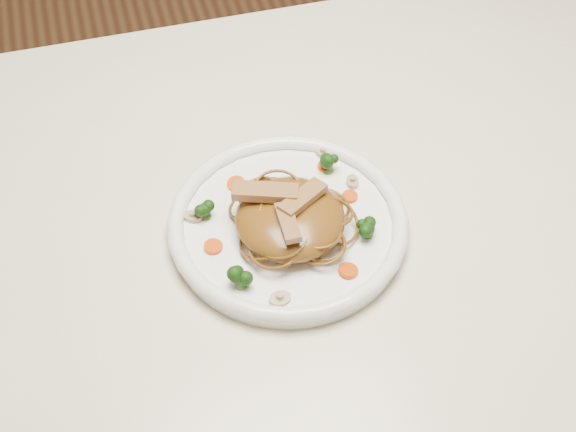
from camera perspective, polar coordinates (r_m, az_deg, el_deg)
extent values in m
cube|color=beige|center=(1.04, 1.97, 0.74)|extent=(1.20, 0.80, 0.04)
cylinder|color=brown|center=(1.71, 15.90, 4.23)|extent=(0.06, 0.06, 0.71)
cylinder|color=white|center=(0.98, 0.00, -0.84)|extent=(0.36, 0.36, 0.02)
ellipsoid|color=brown|center=(0.95, 0.15, -0.16)|extent=(0.17, 0.17, 0.04)
cube|color=#A0784B|center=(0.94, 1.04, 1.27)|extent=(0.07, 0.06, 0.01)
cube|color=#A0784B|center=(0.95, -1.59, 1.69)|extent=(0.08, 0.05, 0.01)
cube|color=#A0784B|center=(0.92, 0.00, -0.44)|extent=(0.02, 0.06, 0.01)
cylinder|color=#E73E08|center=(1.04, 2.60, 3.51)|extent=(0.02, 0.02, 0.00)
cylinder|color=#E73E08|center=(0.96, -5.26, -2.15)|extent=(0.03, 0.03, 0.00)
cylinder|color=#E73E08|center=(1.01, 4.35, 1.37)|extent=(0.03, 0.03, 0.00)
cylinder|color=#E73E08|center=(1.02, -3.66, 2.26)|extent=(0.03, 0.03, 0.00)
cylinder|color=#E73E08|center=(0.93, 4.24, -3.83)|extent=(0.03, 0.03, 0.00)
cylinder|color=#C0B290|center=(0.91, -0.57, -5.81)|extent=(0.03, 0.03, 0.01)
cylinder|color=#C0B290|center=(1.02, 4.54, 2.40)|extent=(0.03, 0.03, 0.01)
cylinder|color=#C0B290|center=(0.99, -6.68, -0.04)|extent=(0.03, 0.03, 0.01)
cylinder|color=#C0B290|center=(1.06, 2.45, 4.44)|extent=(0.03, 0.03, 0.01)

